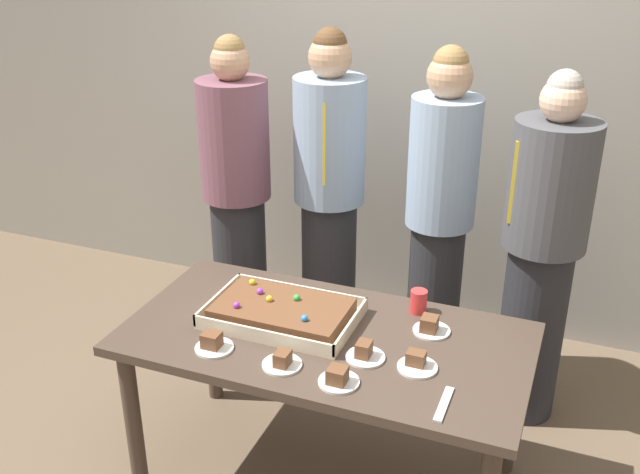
{
  "coord_description": "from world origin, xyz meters",
  "views": [
    {
      "loc": [
        0.89,
        -2.32,
        2.28
      ],
      "look_at": [
        -0.08,
        0.15,
        1.07
      ],
      "focal_mm": 41.04,
      "sensor_mm": 36.0,
      "label": 1
    }
  ],
  "objects_px": {
    "sheet_cake": "(282,312)",
    "plated_slice_center_back": "(365,353)",
    "person_green_shirt_behind": "(329,196)",
    "person_striped_tie_right": "(542,252)",
    "plated_slice_near_right": "(338,378)",
    "plated_slice_near_left": "(430,327)",
    "drink_cup_nearest": "(419,301)",
    "party_table": "(325,354)",
    "cake_server_utensil": "(444,404)",
    "plated_slice_center_front": "(282,362)",
    "person_serving_front": "(440,215)",
    "plated_slice_far_left": "(213,344)",
    "plated_slice_far_right": "(417,363)",
    "person_far_right_suit": "(237,198)"
  },
  "relations": [
    {
      "from": "plated_slice_far_left",
      "to": "cake_server_utensil",
      "type": "distance_m",
      "value": 0.9
    },
    {
      "from": "cake_server_utensil",
      "to": "person_serving_front",
      "type": "bearing_deg",
      "value": 104.27
    },
    {
      "from": "party_table",
      "to": "plated_slice_center_back",
      "type": "relative_size",
      "value": 10.73
    },
    {
      "from": "person_striped_tie_right",
      "to": "plated_slice_near_right",
      "type": "bearing_deg",
      "value": 23.35
    },
    {
      "from": "person_serving_front",
      "to": "person_striped_tie_right",
      "type": "height_order",
      "value": "person_serving_front"
    },
    {
      "from": "plated_slice_center_front",
      "to": "cake_server_utensil",
      "type": "height_order",
      "value": "plated_slice_center_front"
    },
    {
      "from": "plated_slice_far_right",
      "to": "person_green_shirt_behind",
      "type": "relative_size",
      "value": 0.09
    },
    {
      "from": "plated_slice_near_right",
      "to": "drink_cup_nearest",
      "type": "xyz_separation_m",
      "value": [
        0.14,
        0.6,
        0.03
      ]
    },
    {
      "from": "plated_slice_far_left",
      "to": "person_far_right_suit",
      "type": "bearing_deg",
      "value": 112.68
    },
    {
      "from": "sheet_cake",
      "to": "plated_slice_near_left",
      "type": "relative_size",
      "value": 4.04
    },
    {
      "from": "plated_slice_center_front",
      "to": "person_serving_front",
      "type": "bearing_deg",
      "value": 76.58
    },
    {
      "from": "sheet_cake",
      "to": "person_serving_front",
      "type": "relative_size",
      "value": 0.35
    },
    {
      "from": "person_serving_front",
      "to": "person_far_right_suit",
      "type": "bearing_deg",
      "value": -57.03
    },
    {
      "from": "plated_slice_far_right",
      "to": "cake_server_utensil",
      "type": "xyz_separation_m",
      "value": [
        0.14,
        -0.18,
        -0.02
      ]
    },
    {
      "from": "party_table",
      "to": "person_striped_tie_right",
      "type": "relative_size",
      "value": 0.96
    },
    {
      "from": "party_table",
      "to": "plated_slice_near_right",
      "type": "relative_size",
      "value": 10.73
    },
    {
      "from": "plated_slice_far_right",
      "to": "plated_slice_center_front",
      "type": "distance_m",
      "value": 0.5
    },
    {
      "from": "plated_slice_near_right",
      "to": "person_green_shirt_behind",
      "type": "height_order",
      "value": "person_green_shirt_behind"
    },
    {
      "from": "party_table",
      "to": "plated_slice_far_left",
      "type": "height_order",
      "value": "plated_slice_far_left"
    },
    {
      "from": "plated_slice_near_right",
      "to": "cake_server_utensil",
      "type": "distance_m",
      "value": 0.38
    },
    {
      "from": "plated_slice_far_left",
      "to": "person_far_right_suit",
      "type": "relative_size",
      "value": 0.09
    },
    {
      "from": "sheet_cake",
      "to": "cake_server_utensil",
      "type": "distance_m",
      "value": 0.81
    },
    {
      "from": "plated_slice_near_left",
      "to": "cake_server_utensil",
      "type": "bearing_deg",
      "value": -70.48
    },
    {
      "from": "drink_cup_nearest",
      "to": "person_serving_front",
      "type": "xyz_separation_m",
      "value": [
        -0.07,
        0.66,
        0.12
      ]
    },
    {
      "from": "plated_slice_far_left",
      "to": "drink_cup_nearest",
      "type": "relative_size",
      "value": 1.5
    },
    {
      "from": "person_green_shirt_behind",
      "to": "person_far_right_suit",
      "type": "height_order",
      "value": "person_green_shirt_behind"
    },
    {
      "from": "party_table",
      "to": "plated_slice_near_left",
      "type": "distance_m",
      "value": 0.43
    },
    {
      "from": "plated_slice_near_left",
      "to": "plated_slice_center_front",
      "type": "relative_size",
      "value": 1.0
    },
    {
      "from": "plated_slice_near_left",
      "to": "cake_server_utensil",
      "type": "xyz_separation_m",
      "value": [
        0.16,
        -0.44,
        -0.02
      ]
    },
    {
      "from": "plated_slice_near_right",
      "to": "plated_slice_far_left",
      "type": "xyz_separation_m",
      "value": [
        -0.52,
        0.03,
        0.0
      ]
    },
    {
      "from": "person_far_right_suit",
      "to": "party_table",
      "type": "bearing_deg",
      "value": 6.77
    },
    {
      "from": "drink_cup_nearest",
      "to": "person_striped_tie_right",
      "type": "height_order",
      "value": "person_striped_tie_right"
    },
    {
      "from": "party_table",
      "to": "person_striped_tie_right",
      "type": "height_order",
      "value": "person_striped_tie_right"
    },
    {
      "from": "plated_slice_far_right",
      "to": "person_striped_tie_right",
      "type": "distance_m",
      "value": 0.96
    },
    {
      "from": "plated_slice_far_left",
      "to": "person_striped_tie_right",
      "type": "distance_m",
      "value": 1.53
    },
    {
      "from": "plated_slice_center_back",
      "to": "person_striped_tie_right",
      "type": "xyz_separation_m",
      "value": [
        0.54,
        0.9,
        0.12
      ]
    },
    {
      "from": "cake_server_utensil",
      "to": "person_green_shirt_behind",
      "type": "relative_size",
      "value": 0.11
    },
    {
      "from": "plated_slice_center_back",
      "to": "sheet_cake",
      "type": "bearing_deg",
      "value": 160.48
    },
    {
      "from": "sheet_cake",
      "to": "plated_slice_center_back",
      "type": "bearing_deg",
      "value": -19.52
    },
    {
      "from": "plated_slice_center_back",
      "to": "person_green_shirt_behind",
      "type": "bearing_deg",
      "value": 117.36
    },
    {
      "from": "plated_slice_near_left",
      "to": "plated_slice_center_back",
      "type": "height_order",
      "value": "plated_slice_near_left"
    },
    {
      "from": "party_table",
      "to": "plated_slice_center_front",
      "type": "distance_m",
      "value": 0.29
    },
    {
      "from": "plated_slice_near_right",
      "to": "plated_slice_near_left",
      "type": "bearing_deg",
      "value": 64.21
    },
    {
      "from": "plated_slice_far_left",
      "to": "person_green_shirt_behind",
      "type": "height_order",
      "value": "person_green_shirt_behind"
    },
    {
      "from": "person_green_shirt_behind",
      "to": "drink_cup_nearest",
      "type": "bearing_deg",
      "value": 35.87
    },
    {
      "from": "plated_slice_center_back",
      "to": "cake_server_utensil",
      "type": "relative_size",
      "value": 0.75
    },
    {
      "from": "plated_slice_center_front",
      "to": "person_green_shirt_behind",
      "type": "distance_m",
      "value": 1.27
    },
    {
      "from": "drink_cup_nearest",
      "to": "person_striped_tie_right",
      "type": "xyz_separation_m",
      "value": [
        0.44,
        0.49,
        0.09
      ]
    },
    {
      "from": "person_green_shirt_behind",
      "to": "person_striped_tie_right",
      "type": "xyz_separation_m",
      "value": [
        1.09,
        -0.16,
        -0.05
      ]
    },
    {
      "from": "plated_slice_center_front",
      "to": "cake_server_utensil",
      "type": "xyz_separation_m",
      "value": [
        0.61,
        -0.01,
        -0.02
      ]
    }
  ]
}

